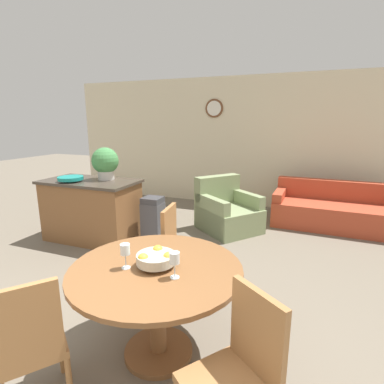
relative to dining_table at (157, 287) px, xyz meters
The scene contains 14 objects.
wall_back 4.66m from the dining_table, 94.38° to the left, with size 8.00×0.09×2.70m.
dining_table is the anchor object (origin of this frame).
dining_chair_near_left 0.87m from the dining_table, 123.05° to the right, with size 0.59×0.59×0.94m.
dining_chair_near_right 0.87m from the dining_table, 33.05° to the right, with size 0.59×0.59×0.94m.
dining_chair_far_side 0.87m from the dining_table, 101.95° to the left, with size 0.47×0.47×0.94m.
fruit_bowl 0.24m from the dining_table, 86.69° to the left, with size 0.28×0.28×0.13m.
wine_glass_left 0.38m from the dining_table, 152.73° to the right, with size 0.07×0.07×0.19m.
wine_glass_right 0.38m from the dining_table, 26.60° to the right, with size 0.07×0.07×0.19m.
kitchen_island 2.69m from the dining_table, 139.29° to the left, with size 1.44×0.76×0.93m.
teal_bowl 2.77m from the dining_table, 144.64° to the left, with size 0.36×0.36×0.07m.
potted_plant 2.72m from the dining_table, 134.09° to the left, with size 0.40×0.40×0.48m.
trash_bin 2.21m from the dining_table, 119.22° to the left, with size 0.28×0.27×0.72m.
couch 4.03m from the dining_table, 67.88° to the left, with size 2.10×0.97×0.76m.
armchair 2.93m from the dining_table, 94.11° to the left, with size 1.21×1.20×0.88m.
Camera 1 is at (1.32, -1.07, 1.79)m, focal length 28.00 mm.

